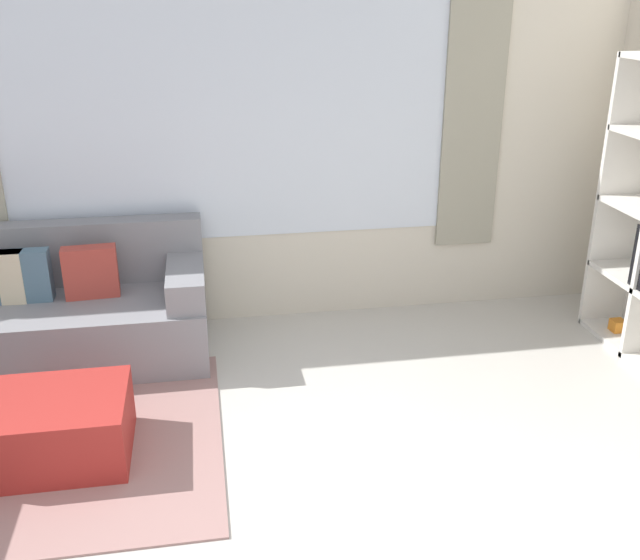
% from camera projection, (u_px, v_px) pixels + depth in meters
% --- Properties ---
extents(wall_back, '(6.88, 0.11, 2.70)m').
position_uv_depth(wall_back, '(230.00, 137.00, 4.90)').
color(wall_back, beige).
rests_on(wall_back, ground_plane).
extents(couch_main, '(1.98, 0.85, 0.86)m').
position_uv_depth(couch_main, '(53.00, 314.00, 4.67)').
color(couch_main, gray).
rests_on(couch_main, ground_plane).
extents(ottoman, '(0.69, 0.60, 0.35)m').
position_uv_depth(ottoman, '(61.00, 428.00, 3.69)').
color(ottoman, '#A82823').
rests_on(ottoman, ground_plane).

